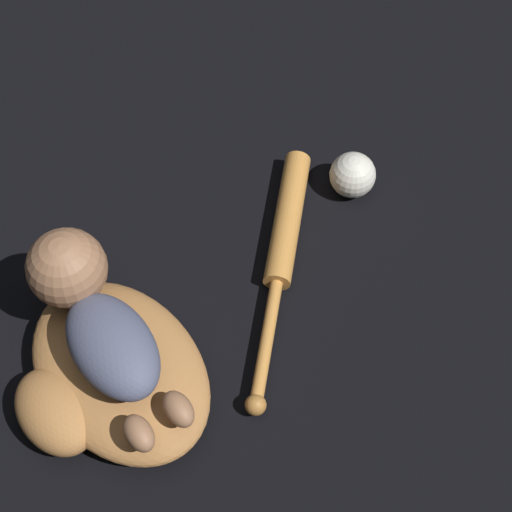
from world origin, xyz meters
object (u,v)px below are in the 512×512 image
baseball_glove (109,376)px  baseball_bat (284,242)px  baby_figure (91,311)px  baseball (353,175)px

baseball_glove → baseball_bat: bearing=-83.6°
baby_figure → baseball: 0.50m
baby_figure → baseball: baby_figure is taller
baseball_glove → baseball: (0.07, -0.52, 0.00)m
baseball_glove → baby_figure: size_ratio=0.94×
baseball_glove → baby_figure: 0.11m
baseball_glove → baseball: 0.52m
baby_figure → baseball_bat: (-0.02, -0.33, -0.10)m
baseball_glove → baseball: bearing=-82.5°
baseball_bat → baseball: (0.03, -0.17, 0.02)m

